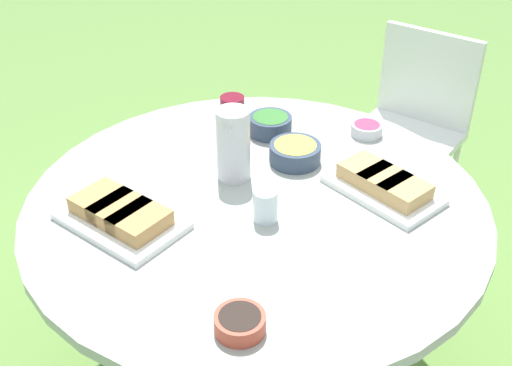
{
  "coord_description": "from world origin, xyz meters",
  "views": [
    {
      "loc": [
        1.53,
        0.36,
        1.86
      ],
      "look_at": [
        0.0,
        0.0,
        0.81
      ],
      "focal_mm": 45.0,
      "sensor_mm": 36.0,
      "label": 1
    }
  ],
  "objects_px": {
    "chair_near_right": "(412,118)",
    "wine_glass": "(232,112)",
    "dining_table": "(256,225)",
    "water_pitcher": "(233,144)"
  },
  "relations": [
    {
      "from": "dining_table",
      "to": "chair_near_right",
      "type": "distance_m",
      "value": 1.18
    },
    {
      "from": "dining_table",
      "to": "wine_glass",
      "type": "relative_size",
      "value": 7.42
    },
    {
      "from": "dining_table",
      "to": "chair_near_right",
      "type": "xyz_separation_m",
      "value": [
        -1.08,
        0.46,
        -0.13
      ]
    },
    {
      "from": "chair_near_right",
      "to": "wine_glass",
      "type": "bearing_deg",
      "value": -37.27
    },
    {
      "from": "water_pitcher",
      "to": "wine_glass",
      "type": "height_order",
      "value": "water_pitcher"
    },
    {
      "from": "wine_glass",
      "to": "chair_near_right",
      "type": "bearing_deg",
      "value": 142.73
    },
    {
      "from": "wine_glass",
      "to": "dining_table",
      "type": "bearing_deg",
      "value": 27.17
    },
    {
      "from": "chair_near_right",
      "to": "wine_glass",
      "type": "xyz_separation_m",
      "value": [
        0.8,
        -0.61,
        0.36
      ]
    },
    {
      "from": "chair_near_right",
      "to": "dining_table",
      "type": "bearing_deg",
      "value": -23.0
    },
    {
      "from": "water_pitcher",
      "to": "chair_near_right",
      "type": "bearing_deg",
      "value": 150.31
    }
  ]
}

